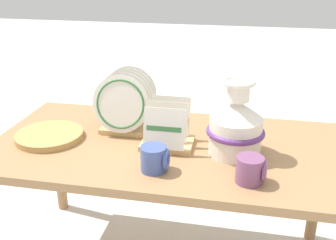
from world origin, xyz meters
name	(u,v)px	position (x,y,z in m)	size (l,w,h in m)	color
display_table	(168,159)	(0.00, 0.00, 0.56)	(1.48, 0.75, 0.63)	#9E754C
ceramic_vase	(236,125)	(0.27, -0.03, 0.75)	(0.23, 0.23, 0.31)	white
dish_rack_round_plates	(125,106)	(-0.21, 0.11, 0.75)	(0.25, 0.21, 0.27)	tan
dish_rack_square_plates	(167,134)	(0.00, -0.01, 0.69)	(0.21, 0.19, 0.19)	tan
wicker_charger_stack	(49,136)	(-0.51, -0.04, 0.65)	(0.29, 0.29, 0.03)	tan
mug_plum_glaze	(251,170)	(0.34, -0.23, 0.68)	(0.10, 0.10, 0.10)	#7A4770
mug_cobalt_glaze	(155,159)	(0.00, -0.22, 0.68)	(0.10, 0.10, 0.10)	#42569E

